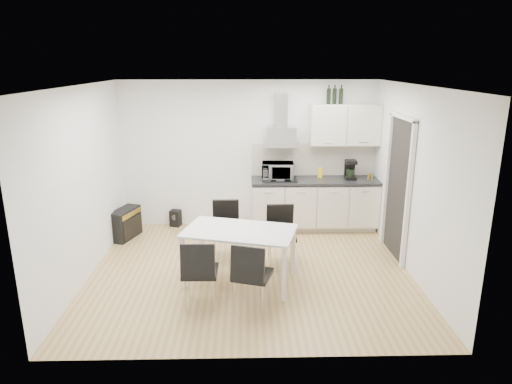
% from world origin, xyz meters
% --- Properties ---
extents(ground, '(4.50, 4.50, 0.00)m').
position_xyz_m(ground, '(0.00, 0.00, 0.00)').
color(ground, tan).
rests_on(ground, ground).
extents(wall_back, '(4.50, 0.10, 2.60)m').
position_xyz_m(wall_back, '(0.00, 2.00, 1.30)').
color(wall_back, white).
rests_on(wall_back, ground).
extents(wall_front, '(4.50, 0.10, 2.60)m').
position_xyz_m(wall_front, '(0.00, -2.00, 1.30)').
color(wall_front, white).
rests_on(wall_front, ground).
extents(wall_left, '(0.10, 4.00, 2.60)m').
position_xyz_m(wall_left, '(-2.25, 0.00, 1.30)').
color(wall_left, white).
rests_on(wall_left, ground).
extents(wall_right, '(0.10, 4.00, 2.60)m').
position_xyz_m(wall_right, '(2.25, 0.00, 1.30)').
color(wall_right, white).
rests_on(wall_right, ground).
extents(ceiling, '(4.50, 4.50, 0.00)m').
position_xyz_m(ceiling, '(0.00, 0.00, 2.60)').
color(ceiling, white).
rests_on(ceiling, wall_back).
extents(doorway, '(0.08, 1.04, 2.10)m').
position_xyz_m(doorway, '(2.21, 0.55, 1.05)').
color(doorway, white).
rests_on(doorway, ground).
extents(kitchenette, '(2.22, 0.64, 2.52)m').
position_xyz_m(kitchenette, '(1.18, 1.73, 0.83)').
color(kitchenette, beige).
rests_on(kitchenette, ground).
extents(dining_table, '(1.61, 1.17, 0.75)m').
position_xyz_m(dining_table, '(-0.15, -0.32, 0.67)').
color(dining_table, white).
rests_on(dining_table, ground).
extents(chair_far_left, '(0.45, 0.51, 0.88)m').
position_xyz_m(chair_far_left, '(-0.36, 0.45, 0.44)').
color(chair_far_left, black).
rests_on(chair_far_left, ground).
extents(chair_far_right, '(0.45, 0.51, 0.88)m').
position_xyz_m(chair_far_right, '(0.45, 0.21, 0.44)').
color(chair_far_right, black).
rests_on(chair_far_right, ground).
extents(chair_near_left, '(0.45, 0.51, 0.88)m').
position_xyz_m(chair_near_left, '(-0.62, -0.94, 0.44)').
color(chair_near_left, black).
rests_on(chair_near_left, ground).
extents(chair_near_right, '(0.57, 0.61, 0.88)m').
position_xyz_m(chair_near_right, '(0.01, -1.04, 0.44)').
color(chair_near_right, black).
rests_on(chair_near_right, ground).
extents(guitar_amp, '(0.45, 0.66, 0.51)m').
position_xyz_m(guitar_amp, '(-2.10, 1.33, 0.26)').
color(guitar_amp, black).
rests_on(guitar_amp, ground).
extents(floor_speaker, '(0.22, 0.20, 0.30)m').
position_xyz_m(floor_speaker, '(-1.34, 1.90, 0.15)').
color(floor_speaker, black).
rests_on(floor_speaker, ground).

